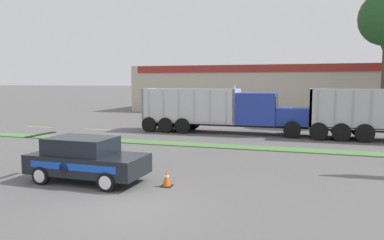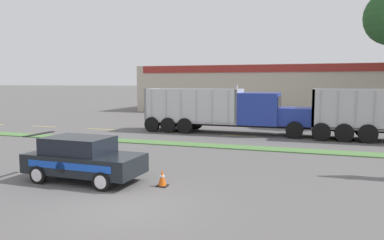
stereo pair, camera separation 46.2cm
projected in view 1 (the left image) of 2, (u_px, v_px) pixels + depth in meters
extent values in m
plane|color=#5B5959|center=(128.00, 207.00, 10.95)|extent=(600.00, 600.00, 0.00)
cube|color=#517F42|center=(216.00, 146.00, 21.17)|extent=(120.00, 1.25, 0.06)
cube|color=yellow|center=(39.00, 127.00, 30.29)|extent=(2.40, 0.14, 0.01)
cube|color=yellow|center=(97.00, 129.00, 28.68)|extent=(2.40, 0.14, 0.01)
cube|color=yellow|center=(163.00, 132.00, 27.08)|extent=(2.40, 0.14, 0.01)
cube|color=yellow|center=(237.00, 135.00, 25.47)|extent=(2.40, 0.14, 0.01)
cube|color=yellow|center=(320.00, 139.00, 23.86)|extent=(2.40, 0.14, 0.01)
cube|color=black|center=(224.00, 124.00, 26.79)|extent=(11.78, 1.39, 0.18)
cube|color=#23389E|center=(293.00, 116.00, 25.30)|extent=(2.25, 2.08, 1.19)
cube|color=#B7B7BC|center=(311.00, 117.00, 24.95)|extent=(0.06, 1.78, 1.01)
cube|color=#23389E|center=(257.00, 108.00, 25.98)|extent=(2.66, 2.54, 2.16)
cube|color=black|center=(277.00, 103.00, 25.54)|extent=(0.04, 2.16, 0.97)
cylinder|color=silver|center=(234.00, 97.00, 25.54)|extent=(0.14, 0.14, 1.63)
cube|color=silver|center=(192.00, 121.00, 27.50)|extent=(6.86, 2.54, 0.12)
cube|color=silver|center=(237.00, 106.00, 26.38)|extent=(0.16, 2.54, 2.36)
cube|color=silver|center=(150.00, 104.00, 28.38)|extent=(0.16, 2.54, 2.36)
cube|color=silver|center=(186.00, 106.00, 26.26)|extent=(6.86, 0.16, 2.36)
cube|color=silver|center=(196.00, 104.00, 28.51)|extent=(6.86, 0.16, 2.36)
cube|color=#B2B2B7|center=(149.00, 105.00, 27.01)|extent=(0.10, 0.04, 2.24)
cube|color=#B2B2B7|center=(163.00, 105.00, 26.67)|extent=(0.10, 0.04, 2.24)
cube|color=#B2B2B7|center=(178.00, 106.00, 26.33)|extent=(0.10, 0.04, 2.24)
cube|color=#B2B2B7|center=(194.00, 106.00, 25.99)|extent=(0.10, 0.04, 2.24)
cube|color=#B2B2B7|center=(210.00, 106.00, 25.65)|extent=(0.10, 0.04, 2.24)
cube|color=#B2B2B7|center=(226.00, 107.00, 25.31)|extent=(0.10, 0.04, 2.24)
cylinder|color=black|center=(292.00, 130.00, 24.19)|extent=(1.10, 0.30, 1.10)
cylinder|color=black|center=(294.00, 126.00, 26.56)|extent=(1.10, 0.30, 1.10)
cylinder|color=black|center=(149.00, 125.00, 27.19)|extent=(1.10, 0.30, 1.10)
cylinder|color=black|center=(162.00, 121.00, 29.56)|extent=(1.10, 0.30, 1.10)
cylinder|color=black|center=(166.00, 125.00, 26.81)|extent=(1.10, 0.30, 1.10)
cylinder|color=black|center=(177.00, 122.00, 29.18)|extent=(1.10, 0.30, 1.10)
cylinder|color=black|center=(182.00, 126.00, 26.43)|extent=(1.10, 0.30, 1.10)
cylinder|color=black|center=(193.00, 122.00, 28.80)|extent=(1.10, 0.30, 1.10)
cube|color=#B7B7BC|center=(359.00, 127.00, 23.65)|extent=(6.03, 2.43, 0.12)
cube|color=#B7B7BC|center=(311.00, 107.00, 24.41)|extent=(0.16, 2.43, 2.39)
cube|color=#B7B7BC|center=(362.00, 109.00, 22.45)|extent=(6.03, 0.16, 2.39)
cube|color=#B7B7BC|center=(357.00, 107.00, 24.61)|extent=(6.03, 0.16, 2.39)
cube|color=#A3A3A8|center=(318.00, 109.00, 23.11)|extent=(0.10, 0.04, 2.27)
cube|color=#A3A3A8|center=(335.00, 109.00, 22.81)|extent=(0.10, 0.04, 2.27)
cube|color=#A3A3A8|center=(353.00, 109.00, 22.51)|extent=(0.10, 0.04, 2.27)
cube|color=#A3A3A8|center=(371.00, 110.00, 22.21)|extent=(0.10, 0.04, 2.27)
cylinder|color=black|center=(319.00, 131.00, 23.26)|extent=(1.13, 0.30, 1.13)
cylinder|color=black|center=(318.00, 127.00, 25.53)|extent=(1.13, 0.30, 1.13)
cylinder|color=black|center=(341.00, 132.00, 22.87)|extent=(1.13, 0.30, 1.13)
cylinder|color=black|center=(338.00, 128.00, 25.14)|extent=(1.13, 0.30, 1.13)
cylinder|color=black|center=(365.00, 133.00, 22.48)|extent=(1.13, 0.30, 1.13)
cylinder|color=black|center=(360.00, 128.00, 24.75)|extent=(1.13, 0.30, 1.13)
cube|color=black|center=(88.00, 163.00, 13.68)|extent=(4.35, 1.99, 0.70)
cube|color=black|center=(81.00, 146.00, 13.70)|extent=(2.41, 1.71, 0.56)
cube|color=black|center=(81.00, 138.00, 13.67)|extent=(2.41, 1.71, 0.04)
cube|color=black|center=(41.00, 134.00, 14.24)|extent=(0.24, 1.51, 0.03)
cube|color=blue|center=(71.00, 167.00, 12.78)|extent=(3.44, 0.09, 0.24)
cylinder|color=black|center=(64.00, 168.00, 12.89)|extent=(0.38, 0.02, 0.38)
cylinder|color=black|center=(107.00, 182.00, 12.44)|extent=(0.66, 0.22, 0.65)
cylinder|color=silver|center=(105.00, 183.00, 12.34)|extent=(0.46, 0.02, 0.46)
cylinder|color=black|center=(132.00, 170.00, 14.14)|extent=(0.66, 0.22, 0.65)
cylinder|color=silver|center=(134.00, 169.00, 14.24)|extent=(0.46, 0.02, 0.46)
cylinder|color=black|center=(41.00, 176.00, 13.30)|extent=(0.66, 0.22, 0.65)
cylinder|color=silver|center=(39.00, 176.00, 13.20)|extent=(0.46, 0.02, 0.46)
cylinder|color=black|center=(73.00, 165.00, 15.00)|extent=(0.66, 0.22, 0.65)
cylinder|color=silver|center=(74.00, 164.00, 15.10)|extent=(0.46, 0.02, 0.46)
cube|color=black|center=(167.00, 186.00, 13.10)|extent=(0.38, 0.38, 0.03)
cone|color=#EA5B14|center=(167.00, 178.00, 13.07)|extent=(0.29, 0.29, 0.55)
cylinder|color=white|center=(167.00, 176.00, 13.06)|extent=(0.16, 0.16, 0.07)
cube|color=#BCB29E|center=(287.00, 89.00, 46.04)|extent=(36.23, 12.00, 5.55)
cube|color=maroon|center=(284.00, 68.00, 40.06)|extent=(34.42, 0.10, 0.80)
cylinder|color=#473828|center=(383.00, 81.00, 30.01)|extent=(0.36, 0.36, 7.47)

